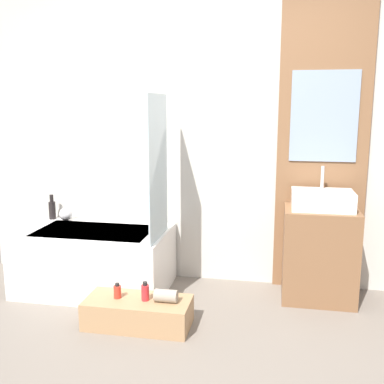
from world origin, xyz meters
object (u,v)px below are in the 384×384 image
object	(u,v)px
bathtub	(96,259)
sink	(322,200)
wooden_step_bench	(138,312)
bottle_soap_primary	(117,291)
vase_tall_dark	(52,209)
vase_round_light	(66,214)
bottle_soap_secondary	(145,292)

from	to	relation	value
bathtub	sink	bearing A→B (deg)	4.43
wooden_step_bench	bottle_soap_primary	xyz separation A→B (m)	(-0.15, 0.00, 0.15)
wooden_step_bench	bottle_soap_primary	bearing A→B (deg)	180.00
vase_tall_dark	vase_round_light	distance (m)	0.16
wooden_step_bench	sink	bearing A→B (deg)	29.02
bottle_soap_secondary	bathtub	bearing A→B (deg)	136.74
vase_round_light	bottle_soap_primary	world-z (taller)	vase_round_light
bottle_soap_primary	bottle_soap_secondary	distance (m)	0.21
wooden_step_bench	sink	world-z (taller)	sink
bathtub	vase_round_light	bearing A→B (deg)	144.98
bathtub	vase_round_light	xyz separation A→B (m)	(-0.39, 0.27, 0.31)
bathtub	vase_tall_dark	bearing A→B (deg)	150.74
bathtub	vase_round_light	distance (m)	0.57
vase_round_light	vase_tall_dark	bearing A→B (deg)	168.84
bathtub	bottle_soap_secondary	size ratio (longest dim) A/B	9.06
vase_tall_dark	bottle_soap_secondary	distance (m)	1.48
bathtub	bottle_soap_primary	distance (m)	0.70
sink	vase_round_light	xyz separation A→B (m)	(-2.23, 0.13, -0.25)
sink	vase_tall_dark	size ratio (longest dim) A/B	2.06
vase_tall_dark	bottle_soap_primary	xyz separation A→B (m)	(0.94, -0.87, -0.36)
sink	vase_tall_dark	world-z (taller)	sink
vase_round_light	bottle_soap_primary	size ratio (longest dim) A/B	1.09
wooden_step_bench	bottle_soap_secondary	xyz separation A→B (m)	(0.06, 0.00, 0.16)
bottle_soap_primary	vase_round_light	bearing A→B (deg)	133.11
vase_tall_dark	bottle_soap_primary	bearing A→B (deg)	-42.92
wooden_step_bench	vase_round_light	size ratio (longest dim) A/B	6.22
bottle_soap_secondary	sink	bearing A→B (deg)	30.11
vase_tall_dark	bottle_soap_primary	world-z (taller)	vase_tall_dark
bathtub	vase_round_light	world-z (taller)	vase_round_light
wooden_step_bench	vase_tall_dark	distance (m)	1.49
wooden_step_bench	vase_round_light	distance (m)	1.35
sink	bottle_soap_secondary	world-z (taller)	sink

